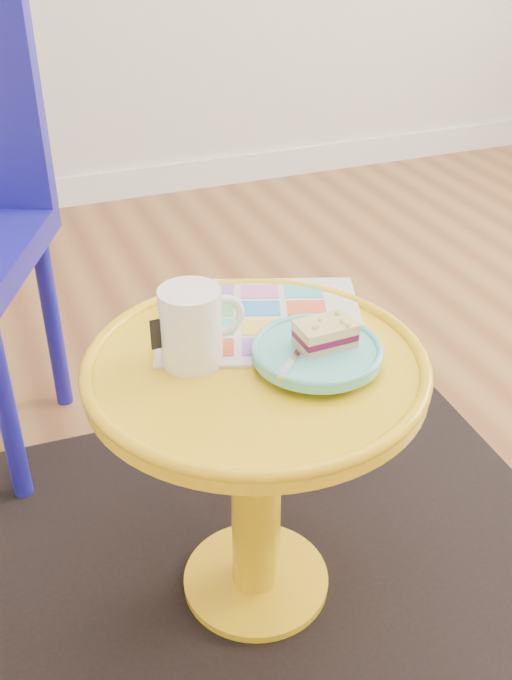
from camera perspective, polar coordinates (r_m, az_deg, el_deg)
name	(u,v)px	position (r m, az deg, el deg)	size (l,w,h in m)	color
floor	(478,487)	(1.77, 16.38, -10.56)	(4.00, 4.00, 0.00)	brown
rug	(256,583)	(1.51, 0.00, -17.81)	(1.30, 1.10, 0.01)	black
side_table	(256,434)	(1.26, 0.00, -7.10)	(0.54, 0.54, 0.51)	yellow
newspaper	(261,319)	(1.28, 0.39, 1.58)	(0.34, 0.29, 0.01)	silver
mug	(192,324)	(1.14, -4.81, 1.21)	(0.14, 0.09, 0.12)	white
plate	(317,353)	(1.16, 4.61, -0.96)	(0.20, 0.20, 0.02)	#5EC7BD
cake_slice	(325,334)	(1.16, 5.23, 0.47)	(0.09, 0.06, 0.04)	#D3BC8C
fork	(299,351)	(1.14, 3.27, -0.85)	(0.11, 0.11, 0.00)	silver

